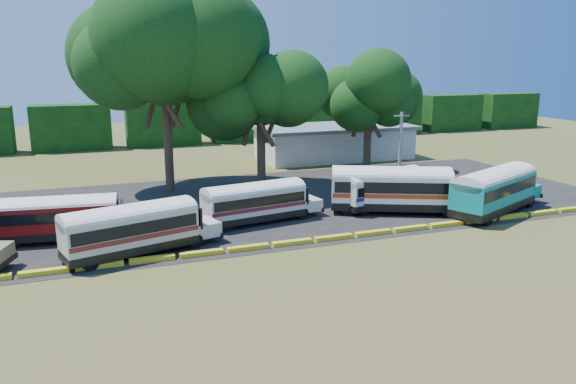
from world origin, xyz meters
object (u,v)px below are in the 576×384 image
object	(u,v)px
bus_red	(62,215)
bus_cream_west	(134,227)
bus_white_red	(394,187)
tree_west	(163,49)
bus_teal	(496,188)

from	to	relation	value
bus_red	bus_cream_west	xyz separation A→B (m)	(4.21, -4.57, 0.07)
bus_cream_west	bus_white_red	xyz separation A→B (m)	(20.14, 3.07, 0.26)
bus_red	tree_west	size ratio (longest dim) A/B	0.54
bus_red	bus_teal	distance (m)	31.95
bus_cream_west	tree_west	world-z (taller)	tree_west
bus_white_red	tree_west	xyz separation A→B (m)	(-15.34, 13.81, 10.63)
bus_white_red	tree_west	bearing A→B (deg)	162.48
bus_red	bus_cream_west	bearing A→B (deg)	-40.06
bus_teal	tree_west	distance (m)	30.15
bus_teal	tree_west	world-z (taller)	tree_west
tree_west	bus_white_red	bearing A→B (deg)	-41.98
bus_cream_west	bus_teal	bearing A→B (deg)	-15.35
bus_cream_west	bus_teal	xyz separation A→B (m)	(27.41, 0.01, 0.24)
bus_teal	tree_west	size ratio (longest dim) A/B	0.63
bus_teal	tree_west	xyz separation A→B (m)	(-22.62, 16.86, 10.64)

